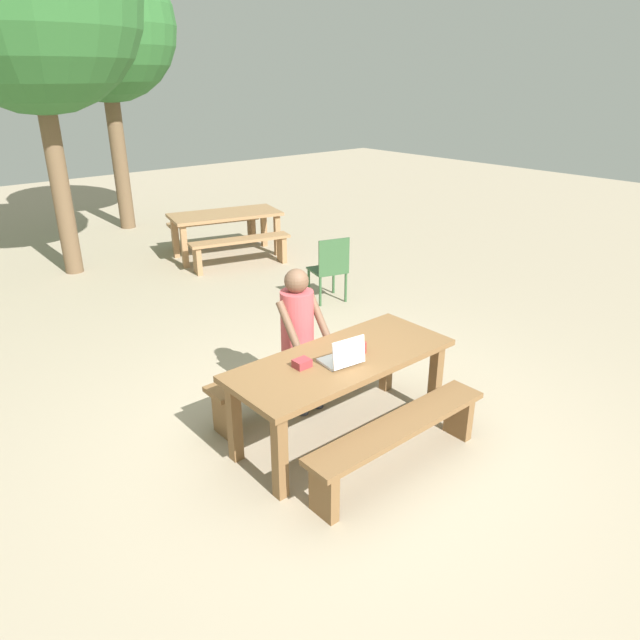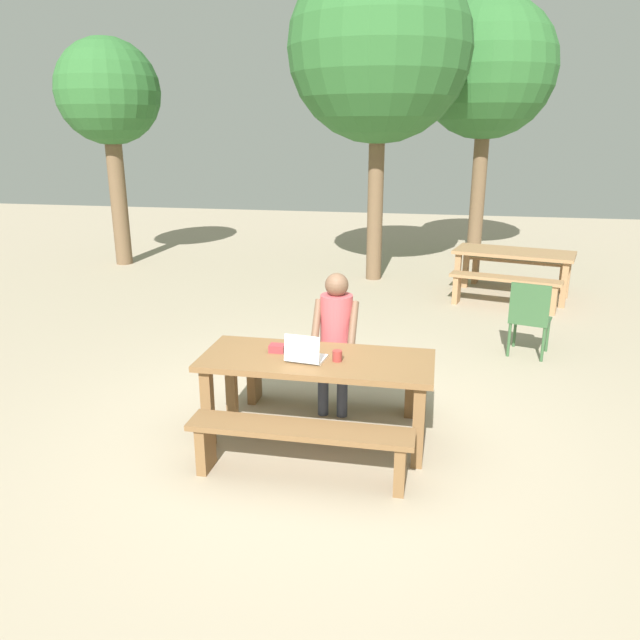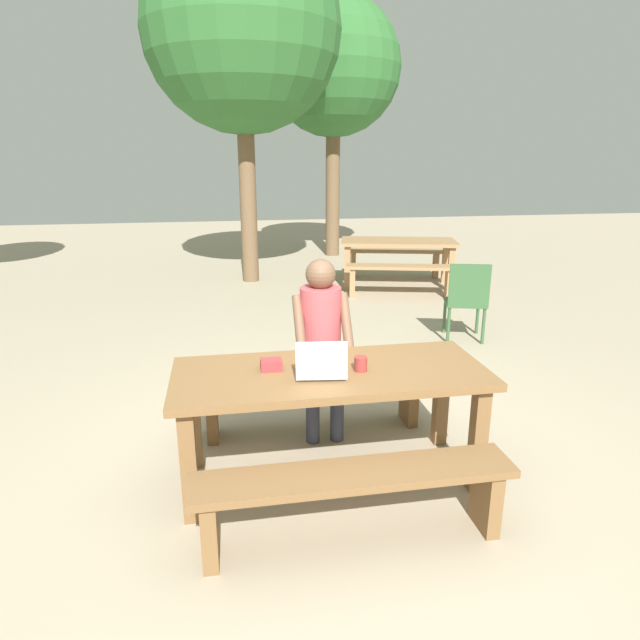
% 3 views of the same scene
% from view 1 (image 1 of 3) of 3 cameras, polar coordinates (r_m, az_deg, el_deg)
% --- Properties ---
extents(ground_plane, '(30.00, 30.00, 0.00)m').
position_cam_1_polar(ground_plane, '(5.09, 2.05, -11.20)').
color(ground_plane, tan).
extents(picnic_table_front, '(1.94, 0.80, 0.75)m').
position_cam_1_polar(picnic_table_front, '(4.76, 2.16, -4.83)').
color(picnic_table_front, brown).
rests_on(picnic_table_front, ground).
extents(bench_near, '(1.72, 0.30, 0.44)m').
position_cam_1_polar(bench_near, '(4.53, 7.80, -11.19)').
color(bench_near, brown).
rests_on(bench_near, ground).
extents(bench_far, '(1.72, 0.30, 0.44)m').
position_cam_1_polar(bench_far, '(5.34, -2.64, -5.26)').
color(bench_far, brown).
rests_on(bench_far, ground).
extents(laptop, '(0.33, 0.29, 0.24)m').
position_cam_1_polar(laptop, '(4.57, 2.29, -3.68)').
color(laptop, white).
rests_on(laptop, picnic_table_front).
extents(small_pouch, '(0.13, 0.10, 0.07)m').
position_cam_1_polar(small_pouch, '(4.53, -1.79, -4.29)').
color(small_pouch, '#993338').
rests_on(small_pouch, picnic_table_front).
extents(coffee_mug, '(0.08, 0.08, 0.09)m').
position_cam_1_polar(coffee_mug, '(4.77, 4.14, -2.70)').
color(coffee_mug, '#99332D').
rests_on(coffee_mug, picnic_table_front).
extents(person_seated, '(0.41, 0.41, 1.32)m').
position_cam_1_polar(person_seated, '(5.16, -2.03, -0.91)').
color(person_seated, '#333847').
rests_on(person_seated, ground).
extents(plastic_chair, '(0.54, 0.54, 0.90)m').
position_cam_1_polar(plastic_chair, '(7.76, 0.98, 5.15)').
color(plastic_chair, '#335933').
rests_on(plastic_chair, ground).
extents(picnic_table_mid, '(1.94, 1.23, 0.74)m').
position_cam_1_polar(picnic_table_mid, '(9.90, -9.32, 9.74)').
color(picnic_table_mid, '#9E754C').
rests_on(picnic_table_mid, ground).
extents(bench_mid_south, '(1.64, 0.68, 0.48)m').
position_cam_1_polar(bench_mid_south, '(9.32, -7.85, 7.21)').
color(bench_mid_south, '#9E754C').
rests_on(bench_mid_south, ground).
extents(bench_mid_north, '(1.64, 0.68, 0.48)m').
position_cam_1_polar(bench_mid_north, '(10.63, -10.41, 9.03)').
color(bench_mid_north, '#9E754C').
rests_on(bench_mid_north, ground).
extents(tree_left, '(2.61, 2.61, 4.98)m').
position_cam_1_polar(tree_left, '(12.21, -20.69, 25.40)').
color(tree_left, brown).
rests_on(tree_left, ground).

